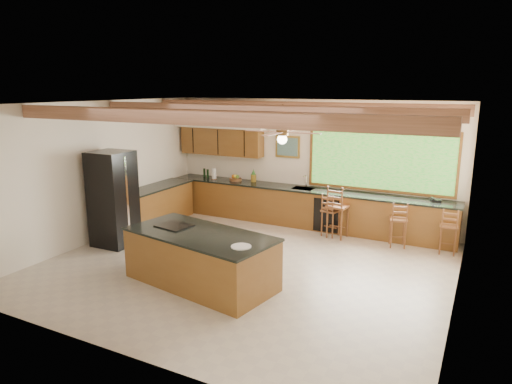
% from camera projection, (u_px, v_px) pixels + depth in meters
% --- Properties ---
extents(ground, '(7.20, 7.20, 0.00)m').
position_uv_depth(ground, '(245.00, 266.00, 8.56)').
color(ground, '#B9AC99').
rests_on(ground, ground).
extents(room_shell, '(7.27, 6.54, 3.02)m').
position_uv_depth(room_shell, '(253.00, 144.00, 8.70)').
color(room_shell, white).
rests_on(room_shell, ground).
extents(counter_run, '(7.12, 3.10, 1.25)m').
position_uv_depth(counter_run, '(265.00, 206.00, 11.00)').
color(counter_run, brown).
rests_on(counter_run, ground).
extents(island, '(2.76, 1.65, 0.92)m').
position_uv_depth(island, '(201.00, 258.00, 7.71)').
color(island, brown).
rests_on(island, ground).
extents(refrigerator, '(0.80, 0.78, 2.00)m').
position_uv_depth(refrigerator, '(113.00, 199.00, 9.54)').
color(refrigerator, black).
rests_on(refrigerator, ground).
extents(bar_stool_a, '(0.42, 0.42, 0.98)m').
position_uv_depth(bar_stool_a, '(330.00, 212.00, 10.13)').
color(bar_stool_a, brown).
rests_on(bar_stool_a, ground).
extents(bar_stool_b, '(0.48, 0.48, 1.19)m').
position_uv_depth(bar_stool_b, '(337.00, 207.00, 9.99)').
color(bar_stool_b, brown).
rests_on(bar_stool_b, ground).
extents(bar_stool_c, '(0.44, 0.44, 0.98)m').
position_uv_depth(bar_stool_c, '(398.00, 220.00, 9.44)').
color(bar_stool_c, brown).
rests_on(bar_stool_c, ground).
extents(bar_stool_d, '(0.37, 0.37, 0.95)m').
position_uv_depth(bar_stool_d, '(449.00, 227.00, 9.05)').
color(bar_stool_d, brown).
rests_on(bar_stool_d, ground).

